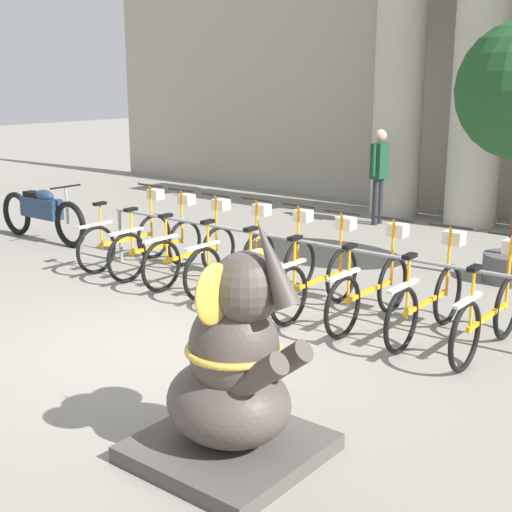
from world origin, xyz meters
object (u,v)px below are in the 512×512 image
Objects in this scene: bicycle_0 at (128,237)px; bicycle_5 at (319,277)px; bicycle_4 at (276,267)px; bicycle_8 at (489,312)px; person_pedestrian at (379,168)px; elephant_statue at (234,378)px; bicycle_6 at (371,287)px; bicycle_7 at (428,298)px; bicycle_1 at (159,244)px; motorcycle at (42,212)px; bicycle_2 at (193,251)px; bicycle_3 at (234,258)px.

bicycle_0 is 1.00× the size of bicycle_5.
bicycle_4 and bicycle_5 have the same top height.
person_pedestrian is at bearing 128.96° from bicycle_8.
person_pedestrian is at bearing 112.48° from elephant_statue.
person_pedestrian reaches higher than bicycle_5.
bicycle_6 is 0.97× the size of elephant_statue.
bicycle_6 is 1.00× the size of bicycle_7.
bicycle_1 is at bearing -98.01° from person_pedestrian.
bicycle_4 is (1.94, 0.02, 0.00)m from bicycle_1.
bicycle_4 is at bearing 178.77° from bicycle_8.
bicycle_2 is at bearing -3.61° from motorcycle.
bicycle_2 is at bearing -1.54° from bicycle_1.
bicycle_6 is (3.88, -0.04, 0.00)m from bicycle_0.
bicycle_8 is at bearing -0.22° from bicycle_2.
bicycle_6 is at bearing -0.57° from bicycle_0.
bicycle_1 is (0.65, -0.03, 0.00)m from bicycle_0.
motorcycle is (-4.82, 0.18, 0.06)m from bicycle_4.
motorcycle is 5.78m from person_pedestrian.
bicycle_4 and bicycle_8 have the same top height.
person_pedestrian is (-1.27, 4.71, 0.61)m from bicycle_4.
bicycle_3 is at bearing 4.11° from bicycle_2.
bicycle_6 is at bearing 102.13° from elephant_statue.
bicycle_3 is 1.00× the size of bicycle_4.
bicycle_0 is at bearing -4.41° from motorcycle.
bicycle_5 is 1.94m from bicycle_8.
bicycle_4 is 0.65m from bicycle_5.
elephant_statue is at bearing -66.59° from bicycle_5.
bicycle_1 reaches higher than motorcycle.
bicycle_1 is at bearing 179.17° from bicycle_5.
bicycle_0 is 3.23m from bicycle_5.
person_pedestrian reaches higher than motorcycle.
elephant_statue is at bearing -34.10° from bicycle_0.
bicycle_7 is (3.23, 0.02, 0.00)m from bicycle_2.
bicycle_5 is at bearing -2.94° from bicycle_3.
bicycle_4 is 0.80× the size of motorcycle.
bicycle_3 is 0.97× the size of elephant_statue.
bicycle_0 is 1.00× the size of bicycle_2.
bicycle_2 is at bearing -178.21° from bicycle_4.
bicycle_4 is 1.01× the size of person_pedestrian.
bicycle_1 is 0.80× the size of motorcycle.
bicycle_2 is at bearing -179.75° from bicycle_6.
bicycle_7 and bicycle_8 have the same top height.
elephant_statue is (0.00, -3.04, 0.19)m from bicycle_7.
bicycle_1 is at bearing 142.00° from elephant_statue.
bicycle_4 is 0.97× the size of elephant_statue.
bicycle_1 is 2.59m from bicycle_5.
bicycle_4 is (1.29, 0.04, 0.00)m from bicycle_2.
bicycle_1 is 1.00× the size of bicycle_6.
bicycle_5 and bicycle_7 have the same top height.
elephant_statue reaches higher than bicycle_7.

